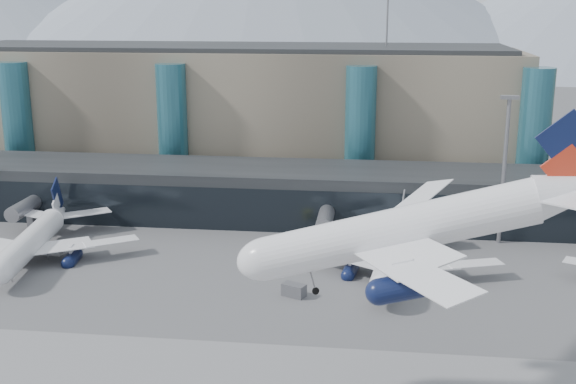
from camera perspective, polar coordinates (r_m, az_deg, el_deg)
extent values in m
plane|color=#515154|center=(85.36, 0.73, -13.62)|extent=(900.00, 900.00, 0.00)
cube|color=black|center=(137.55, 3.37, -0.20)|extent=(170.00, 18.00, 10.00)
cube|color=black|center=(129.27, 3.11, -1.65)|extent=(170.00, 0.40, 8.00)
cylinder|color=slate|center=(141.75, -19.73, -0.95)|extent=(2.80, 14.00, 2.80)
cube|color=slate|center=(142.55, -19.63, -2.11)|extent=(1.20, 1.20, 2.40)
cylinder|color=slate|center=(127.21, 3.04, -1.83)|extent=(2.80, 14.00, 2.80)
cube|color=slate|center=(128.10, 3.02, -3.11)|extent=(1.20, 1.20, 2.40)
cube|color=gray|center=(169.83, -4.37, 6.12)|extent=(130.00, 30.00, 30.00)
cube|color=black|center=(168.18, -4.47, 11.35)|extent=(123.50, 28.00, 1.00)
cylinder|color=#296474|center=(169.95, -20.56, 4.88)|extent=(6.40, 6.40, 28.00)
cylinder|color=#296474|center=(156.99, -9.09, 4.89)|extent=(6.40, 6.40, 28.00)
cylinder|color=#296474|center=(151.00, 5.71, 4.61)|extent=(6.40, 6.40, 28.00)
cylinder|color=#296474|center=(154.32, 18.85, 4.11)|extent=(6.40, 6.40, 28.00)
cylinder|color=slate|center=(164.62, 7.87, 13.79)|extent=(0.40, 0.40, 16.00)
cylinder|color=slate|center=(127.70, 16.68, 1.47)|extent=(0.70, 0.70, 25.00)
cube|color=slate|center=(125.49, 17.12, 7.17)|extent=(3.00, 1.20, 0.60)
cylinder|color=white|center=(69.14, 10.17, -1.56)|extent=(26.37, 5.03, 4.35)
ellipsoid|color=white|center=(69.91, -0.64, -1.14)|extent=(6.20, 4.51, 4.35)
cube|color=white|center=(60.54, 12.14, -4.77)|extent=(13.33, 19.75, 0.22)
cylinder|color=#0D163B|center=(63.32, 10.55, -5.94)|extent=(5.31, 2.53, 2.39)
cube|color=white|center=(78.45, 11.35, -0.20)|extent=(14.07, 19.63, 0.22)
cylinder|color=#0D163B|center=(76.82, 10.22, -2.18)|extent=(5.31, 2.53, 2.39)
cylinder|color=slate|center=(70.26, 2.55, -3.49)|extent=(0.18, 0.18, 3.48)
cylinder|color=black|center=(70.76, 2.53, -4.66)|extent=(0.78, 0.30, 0.77)
cylinder|color=black|center=(68.08, 11.01, -5.73)|extent=(1.00, 0.41, 0.99)
cylinder|color=black|center=(72.99, 10.85, -4.30)|extent=(1.00, 0.41, 0.99)
cylinder|color=white|center=(124.30, -19.51, -2.97)|extent=(7.14, 24.47, 4.00)
ellipsoid|color=white|center=(113.55, -21.42, -4.82)|extent=(4.70, 6.08, 4.00)
cone|color=white|center=(138.38, -17.50, -0.93)|extent=(4.87, 7.37, 4.00)
cube|color=white|center=(123.55, -15.44, -3.07)|extent=(17.70, 14.23, 0.20)
cylinder|color=#0D163B|center=(123.47, -16.46, -4.15)|extent=(2.82, 5.08, 2.20)
cube|color=white|center=(137.00, -15.57, -0.86)|extent=(9.31, 8.02, 0.16)
cube|color=white|center=(139.82, -19.40, -0.85)|extent=(9.61, 6.37, 0.16)
cube|color=#0D163B|center=(137.90, -17.56, 0.38)|extent=(1.02, 5.96, 7.05)
cube|color=white|center=(137.24, -17.64, -0.21)|extent=(0.80, 4.00, 3.85)
cylinder|color=slate|center=(117.58, -20.69, -5.43)|extent=(0.16, 0.16, 3.20)
cylinder|color=black|center=(118.05, -20.63, -6.07)|extent=(0.34, 0.74, 0.71)
cylinder|color=black|center=(125.70, -18.16, -4.58)|extent=(0.47, 0.95, 0.91)
cylinder|color=black|center=(127.23, -20.23, -4.53)|extent=(0.47, 0.95, 0.91)
cylinder|color=white|center=(111.73, 8.38, -4.29)|extent=(6.96, 23.82, 3.90)
ellipsoid|color=white|center=(100.75, 7.63, -6.43)|extent=(4.58, 5.92, 3.90)
cone|color=white|center=(126.00, 9.15, -2.01)|extent=(4.75, 7.17, 3.90)
cube|color=white|center=(113.06, 12.71, -4.62)|extent=(17.73, 10.48, 0.19)
cylinder|color=#0D163B|center=(112.52, 11.60, -5.73)|extent=(2.74, 4.94, 2.14)
cube|color=white|center=(125.64, 11.29, -2.07)|extent=(9.35, 6.20, 0.16)
cube|color=white|center=(114.60, 4.28, -4.02)|extent=(17.23, 13.85, 0.19)
cylinder|color=#0D163B|center=(113.70, 5.14, -5.25)|extent=(2.74, 4.94, 2.14)
cube|color=white|center=(126.42, 7.04, -1.78)|extent=(9.06, 7.81, 0.16)
cube|color=slate|center=(125.46, 9.23, -0.60)|extent=(1.00, 5.80, 6.86)
cube|color=white|center=(124.81, 9.16, -1.24)|extent=(0.78, 3.89, 3.75)
cylinder|color=slate|center=(104.94, 7.83, -7.04)|extent=(0.16, 0.16, 3.12)
cylinder|color=black|center=(105.45, 7.80, -7.72)|extent=(0.34, 0.72, 0.69)
cylinder|color=black|center=(113.81, 9.54, -6.07)|extent=(0.46, 0.93, 0.89)
cylinder|color=black|center=(114.24, 7.20, -5.89)|extent=(0.46, 0.93, 0.89)
cube|color=silver|center=(126.13, -18.03, -4.27)|extent=(3.56, 2.36, 1.86)
cube|color=gold|center=(121.24, 0.73, -4.39)|extent=(2.29, 2.88, 1.45)
cube|color=#49494E|center=(103.44, 0.47, -7.76)|extent=(3.72, 2.93, 1.83)
cube|color=silver|center=(122.03, 9.16, -4.50)|extent=(2.49, 2.42, 1.28)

